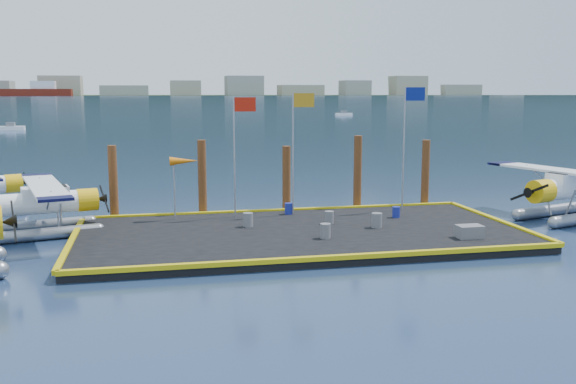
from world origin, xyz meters
name	(u,v)px	position (x,y,z in m)	size (l,w,h in m)	color
ground	(300,239)	(0.00, 0.00, 0.00)	(4000.00, 4000.00, 0.00)	navy
dock	(300,235)	(0.00, 0.00, 0.20)	(20.00, 10.00, 0.40)	black
dock_bumpers	(300,228)	(0.00, 0.00, 0.49)	(20.25, 10.25, 0.18)	#C5AE0B
far_backdrop	(241,90)	(239.91, 1737.52, 9.45)	(3050.00, 2050.00, 810.00)	black
seaplane_b	(38,207)	(-11.82, 3.15, 1.39)	(8.32, 8.99, 3.19)	gray
seaplane_d	(572,191)	(15.01, 1.39, 1.52)	(9.09, 9.74, 3.48)	gray
drum_0	(248,220)	(-2.22, 1.27, 0.73)	(0.47, 0.47, 0.66)	slate
drum_1	(377,220)	(3.63, -0.17, 0.74)	(0.49, 0.49, 0.69)	slate
drum_2	(329,217)	(1.70, 1.17, 0.70)	(0.43, 0.43, 0.60)	slate
drum_3	(325,231)	(0.69, -1.80, 0.72)	(0.46, 0.46, 0.65)	slate
drum_4	(396,212)	(5.41, 1.91, 0.68)	(0.39, 0.39, 0.55)	navy
drum_5	(289,209)	(0.30, 3.93, 0.69)	(0.41, 0.41, 0.57)	navy
crate	(470,232)	(6.84, -3.03, 0.68)	(1.11, 0.74, 0.55)	slate
flagpole_red	(238,138)	(-2.29, 3.80, 4.40)	(1.14, 0.08, 6.00)	gray
flagpole_yellow	(297,135)	(0.70, 3.80, 4.51)	(1.14, 0.08, 6.20)	gray
flagpole_blue	(408,130)	(6.70, 3.80, 4.69)	(1.14, 0.08, 6.50)	gray
windsock	(183,162)	(-5.03, 3.80, 3.23)	(1.40, 0.44, 3.12)	gray
piling_0	(113,185)	(-8.50, 5.40, 2.00)	(0.44, 0.44, 4.00)	#492A15
piling_1	(202,180)	(-4.00, 5.40, 2.10)	(0.44, 0.44, 4.20)	#492A15
piling_2	(286,181)	(0.50, 5.40, 1.90)	(0.44, 0.44, 3.80)	#492A15
piling_3	(358,175)	(4.50, 5.40, 2.15)	(0.44, 0.44, 4.30)	#492A15
piling_4	(425,175)	(8.50, 5.40, 2.00)	(0.44, 0.44, 4.00)	#492A15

